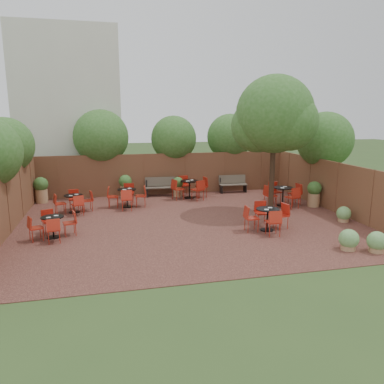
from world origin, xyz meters
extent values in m
plane|color=#354F23|center=(0.00, 0.00, 0.00)|extent=(80.00, 80.00, 0.00)
cube|color=#311914|center=(0.00, 0.00, 0.01)|extent=(12.00, 10.00, 0.02)
cube|color=brown|center=(0.00, 5.00, 1.00)|extent=(12.00, 0.08, 2.00)
cube|color=brown|center=(-6.00, 0.00, 1.00)|extent=(0.08, 10.00, 2.00)
cube|color=brown|center=(6.00, 0.00, 1.00)|extent=(0.08, 10.00, 2.00)
cube|color=beige|center=(-4.50, 8.00, 4.00)|extent=(5.00, 4.00, 8.00)
sphere|color=#2D5B1D|center=(-6.60, 3.00, 2.66)|extent=(2.18, 2.18, 2.18)
sphere|color=#2D5B1D|center=(-3.00, 5.70, 2.78)|extent=(2.60, 2.60, 2.60)
sphere|color=#2D5B1D|center=(0.50, 5.60, 2.67)|extent=(2.24, 2.24, 2.24)
sphere|color=#2D5B1D|center=(3.50, 5.80, 2.71)|extent=(2.36, 2.36, 2.36)
sphere|color=#2D5B1D|center=(6.60, 2.00, 2.74)|extent=(2.46, 2.46, 2.46)
cylinder|color=black|center=(3.43, 0.46, 2.03)|extent=(0.21, 0.21, 4.03)
sphere|color=#2D5B1D|center=(3.43, 0.46, 3.84)|extent=(2.92, 2.92, 2.92)
sphere|color=#2D5B1D|center=(2.93, 0.86, 3.40)|extent=(2.04, 2.04, 2.04)
sphere|color=#2D5B1D|center=(3.83, 0.06, 3.56)|extent=(2.13, 2.13, 2.13)
cube|color=brown|center=(-0.34, 4.55, 0.43)|extent=(1.46, 0.53, 0.05)
cube|color=brown|center=(-0.34, 4.74, 0.69)|extent=(1.44, 0.21, 0.43)
cube|color=black|center=(-0.99, 4.55, 0.21)|extent=(0.09, 0.43, 0.38)
cube|color=black|center=(0.31, 4.55, 0.21)|extent=(0.09, 0.43, 0.38)
cube|color=brown|center=(3.30, 4.55, 0.42)|extent=(1.40, 0.46, 0.05)
cube|color=brown|center=(3.30, 4.73, 0.67)|extent=(1.39, 0.15, 0.42)
cube|color=black|center=(2.67, 4.55, 0.20)|extent=(0.07, 0.42, 0.37)
cube|color=black|center=(3.93, 4.55, 0.20)|extent=(0.07, 0.42, 0.37)
cylinder|color=black|center=(-2.03, 2.71, 0.04)|extent=(0.45, 0.45, 0.03)
cylinder|color=black|center=(-2.03, 2.71, 0.40)|extent=(0.05, 0.05, 0.72)
cylinder|color=black|center=(-2.03, 2.71, 0.77)|extent=(0.78, 0.78, 0.03)
cube|color=white|center=(-1.91, 2.79, 0.80)|extent=(0.15, 0.11, 0.02)
cube|color=white|center=(-2.14, 2.58, 0.80)|extent=(0.15, 0.11, 0.02)
cylinder|color=black|center=(-4.54, -0.81, 0.03)|extent=(0.40, 0.40, 0.03)
cylinder|color=black|center=(-4.54, -0.81, 0.36)|extent=(0.05, 0.05, 0.64)
cylinder|color=black|center=(-4.54, -0.81, 0.69)|extent=(0.70, 0.70, 0.03)
cube|color=white|center=(-4.43, -0.74, 0.71)|extent=(0.15, 0.12, 0.01)
cube|color=white|center=(-4.63, -0.92, 0.71)|extent=(0.15, 0.12, 0.01)
cylinder|color=black|center=(-4.14, 2.27, 0.03)|extent=(0.42, 0.42, 0.03)
cylinder|color=black|center=(-4.14, 2.27, 0.37)|extent=(0.05, 0.05, 0.66)
cylinder|color=black|center=(-4.14, 2.27, 0.71)|extent=(0.72, 0.72, 0.03)
cube|color=white|center=(-4.02, 2.34, 0.73)|extent=(0.15, 0.12, 0.01)
cube|color=white|center=(-4.23, 2.15, 0.73)|extent=(0.15, 0.12, 0.01)
cylinder|color=black|center=(2.34, -1.63, 0.04)|extent=(0.44, 0.44, 0.03)
cylinder|color=black|center=(2.34, -1.63, 0.39)|extent=(0.05, 0.05, 0.70)
cylinder|color=black|center=(2.34, -1.63, 0.75)|extent=(0.76, 0.76, 0.03)
cube|color=white|center=(2.46, -1.55, 0.78)|extent=(0.15, 0.11, 0.02)
cube|color=white|center=(2.24, -1.75, 0.78)|extent=(0.15, 0.11, 0.02)
cylinder|color=black|center=(4.44, 1.45, 0.04)|extent=(0.47, 0.47, 0.03)
cylinder|color=black|center=(4.44, 1.45, 0.41)|extent=(0.05, 0.05, 0.75)
cylinder|color=black|center=(4.44, 1.45, 0.80)|extent=(0.81, 0.81, 0.03)
cube|color=white|center=(4.57, 1.54, 0.82)|extent=(0.16, 0.12, 0.02)
cube|color=white|center=(4.33, 1.33, 0.82)|extent=(0.16, 0.12, 0.02)
cylinder|color=black|center=(0.89, 3.80, 0.04)|extent=(0.49, 0.49, 0.03)
cylinder|color=black|center=(0.89, 3.80, 0.43)|extent=(0.06, 0.06, 0.77)
cylinder|color=black|center=(0.89, 3.80, 0.83)|extent=(0.84, 0.84, 0.03)
cube|color=white|center=(1.03, 3.89, 0.85)|extent=(0.18, 0.15, 0.02)
cube|color=white|center=(0.78, 3.67, 0.85)|extent=(0.18, 0.15, 0.02)
cylinder|color=#A47B52|center=(-2.00, 4.50, 0.30)|extent=(0.49, 0.49, 0.57)
sphere|color=#2D5B1D|center=(-2.00, 4.50, 0.81)|extent=(0.59, 0.59, 0.59)
cylinder|color=#A47B52|center=(0.44, 4.27, 0.26)|extent=(0.42, 0.42, 0.49)
sphere|color=#2D5B1D|center=(0.44, 4.27, 0.70)|extent=(0.51, 0.51, 0.51)
cylinder|color=#A47B52|center=(-5.65, 4.37, 0.32)|extent=(0.52, 0.52, 0.59)
sphere|color=#2D5B1D|center=(-5.65, 4.37, 0.85)|extent=(0.62, 0.62, 0.62)
cylinder|color=#A47B52|center=(5.65, 1.03, 0.30)|extent=(0.49, 0.49, 0.56)
sphere|color=#2D5B1D|center=(5.65, 1.03, 0.80)|extent=(0.59, 0.59, 0.59)
cylinder|color=#A47B52|center=(4.50, -4.20, 0.11)|extent=(0.40, 0.40, 0.18)
sphere|color=#60954D|center=(4.50, -4.20, 0.34)|extent=(0.55, 0.55, 0.55)
cylinder|color=#A47B52|center=(3.84, -3.86, 0.11)|extent=(0.41, 0.41, 0.19)
sphere|color=#60954D|center=(3.84, -3.86, 0.35)|extent=(0.56, 0.56, 0.56)
cylinder|color=#A47B52|center=(5.48, -1.28, 0.11)|extent=(0.38, 0.38, 0.17)
sphere|color=#60954D|center=(5.48, -1.28, 0.32)|extent=(0.51, 0.51, 0.51)
camera|label=1|loc=(-2.81, -12.70, 3.81)|focal=34.78mm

